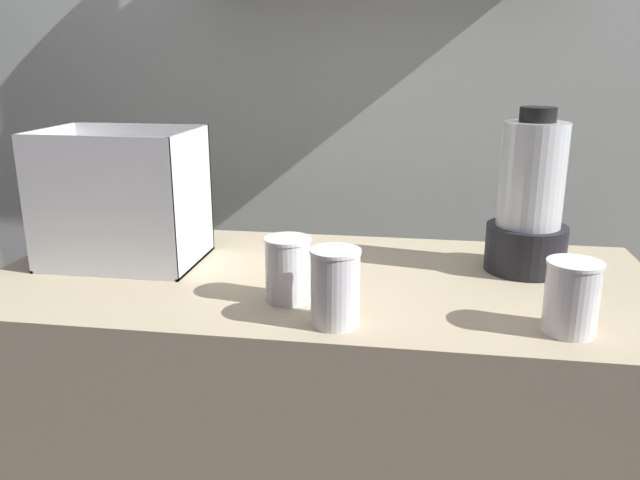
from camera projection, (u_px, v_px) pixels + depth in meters
counter at (320, 459)px, 1.46m from camera, size 1.40×0.64×0.90m
back_wall_unit at (359, 83)px, 1.96m from camera, size 2.60×0.24×2.50m
carrot_display_bin at (122, 221)px, 1.42m from camera, size 0.33×0.24×0.30m
blender_pitcher at (529, 205)px, 1.34m from camera, size 0.17×0.17×0.35m
juice_cup_orange_far_left at (288, 271)px, 1.19m from camera, size 0.09×0.09×0.12m
juice_cup_orange_left at (335, 291)px, 1.08m from camera, size 0.09×0.09×0.14m
juice_cup_mango_middle at (571, 301)px, 1.05m from camera, size 0.09×0.09×0.13m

